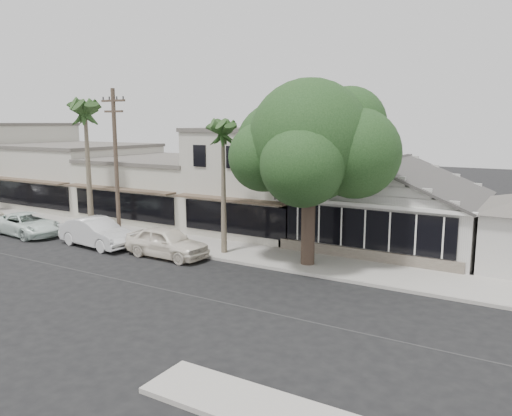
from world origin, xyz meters
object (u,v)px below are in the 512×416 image
Objects in this scene: car_0 at (167,242)px; shade_tree at (311,144)px; utility_pole at (116,162)px; car_2 at (28,224)px; car_1 at (97,233)px.

car_0 is 0.52× the size of shade_tree.
car_0 is 9.15m from shade_tree.
shade_tree reaches higher than car_0.
car_2 is at bearing -165.91° from utility_pole.
shade_tree is (18.17, 2.99, 5.31)m from car_2.
utility_pole reaches higher than car_0.
shade_tree reaches higher than car_1.
shade_tree reaches higher than utility_pole.
car_0 is 5.01m from car_1.
car_2 is 0.56× the size of shade_tree.
utility_pole is 0.98× the size of shade_tree.
utility_pole is 11.90m from shade_tree.
car_2 is (-6.07, -0.20, -0.11)m from car_1.
car_1 is 13.46m from shade_tree.
car_2 is at bearing -170.66° from shade_tree.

